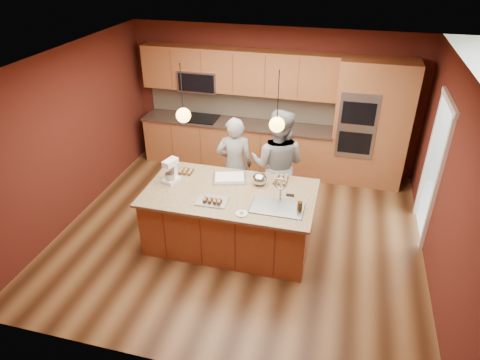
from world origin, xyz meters
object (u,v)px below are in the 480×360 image
(stand_mixer, at_px, (171,172))
(person_left, at_px, (234,165))
(person_right, at_px, (277,165))
(island, at_px, (231,217))
(mixing_bowl, at_px, (259,179))

(stand_mixer, bearing_deg, person_left, 66.58)
(person_right, bearing_deg, island, 66.44)
(island, relative_size, stand_mixer, 6.83)
(island, relative_size, person_right, 1.32)
(person_right, xyz_separation_m, stand_mixer, (-1.44, -0.87, 0.13))
(island, bearing_deg, mixing_bowl, 42.25)
(stand_mixer, bearing_deg, island, 12.40)
(stand_mixer, xyz_separation_m, mixing_bowl, (1.29, 0.24, -0.07))
(mixing_bowl, bearing_deg, stand_mixer, -169.36)
(island, xyz_separation_m, stand_mixer, (-0.94, 0.07, 0.59))
(person_right, bearing_deg, mixing_bowl, 80.51)
(person_left, xyz_separation_m, mixing_bowl, (0.55, -0.62, 0.16))
(mixing_bowl, bearing_deg, person_right, 75.77)
(person_right, distance_m, stand_mixer, 1.69)
(person_right, xyz_separation_m, mixing_bowl, (-0.16, -0.62, 0.06))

